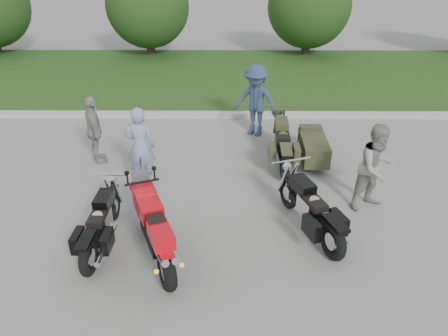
{
  "coord_description": "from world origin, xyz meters",
  "views": [
    {
      "loc": [
        0.45,
        -6.46,
        4.91
      ],
      "look_at": [
        0.39,
        1.22,
        0.8
      ],
      "focal_mm": 35.0,
      "sensor_mm": 36.0,
      "label": 1
    }
  ],
  "objects_px": {
    "person_denim": "(256,101)",
    "person_back": "(94,130)",
    "cruiser_right": "(312,212)",
    "cruiser_sidecar": "(300,147)",
    "sportbike_red": "(154,229)",
    "person_grey": "(376,167)",
    "person_stripe": "(140,146)",
    "cruiser_left": "(101,226)"
  },
  "relations": [
    {
      "from": "person_denim",
      "to": "person_back",
      "type": "relative_size",
      "value": 1.18
    },
    {
      "from": "person_stripe",
      "to": "person_grey",
      "type": "height_order",
      "value": "person_grey"
    },
    {
      "from": "person_stripe",
      "to": "person_denim",
      "type": "xyz_separation_m",
      "value": [
        2.64,
        2.68,
        0.09
      ]
    },
    {
      "from": "person_denim",
      "to": "cruiser_sidecar",
      "type": "bearing_deg",
      "value": -30.94
    },
    {
      "from": "person_grey",
      "to": "cruiser_left",
      "type": "bearing_deg",
      "value": 168.45
    },
    {
      "from": "sportbike_red",
      "to": "cruiser_right",
      "type": "relative_size",
      "value": 0.94
    },
    {
      "from": "person_back",
      "to": "cruiser_right",
      "type": "bearing_deg",
      "value": -145.86
    },
    {
      "from": "sportbike_red",
      "to": "person_stripe",
      "type": "distance_m",
      "value": 2.73
    },
    {
      "from": "cruiser_left",
      "to": "cruiser_right",
      "type": "xyz_separation_m",
      "value": [
        3.76,
        0.43,
        0.03
      ]
    },
    {
      "from": "person_stripe",
      "to": "person_back",
      "type": "height_order",
      "value": "person_stripe"
    },
    {
      "from": "cruiser_left",
      "to": "person_denim",
      "type": "xyz_separation_m",
      "value": [
        2.97,
        4.98,
        0.55
      ]
    },
    {
      "from": "sportbike_red",
      "to": "cruiser_right",
      "type": "bearing_deg",
      "value": -6.3
    },
    {
      "from": "person_stripe",
      "to": "person_grey",
      "type": "relative_size",
      "value": 0.99
    },
    {
      "from": "cruiser_sidecar",
      "to": "person_back",
      "type": "relative_size",
      "value": 1.49
    },
    {
      "from": "cruiser_sidecar",
      "to": "person_grey",
      "type": "relative_size",
      "value": 1.38
    },
    {
      "from": "cruiser_sidecar",
      "to": "person_denim",
      "type": "height_order",
      "value": "person_denim"
    },
    {
      "from": "cruiser_right",
      "to": "person_stripe",
      "type": "relative_size",
      "value": 1.28
    },
    {
      "from": "person_back",
      "to": "sportbike_red",
      "type": "bearing_deg",
      "value": -176.24
    },
    {
      "from": "cruiser_right",
      "to": "person_stripe",
      "type": "xyz_separation_m",
      "value": [
        -3.42,
        1.87,
        0.42
      ]
    },
    {
      "from": "cruiser_right",
      "to": "cruiser_sidecar",
      "type": "height_order",
      "value": "cruiser_sidecar"
    },
    {
      "from": "cruiser_left",
      "to": "person_denim",
      "type": "bearing_deg",
      "value": 61.04
    },
    {
      "from": "cruiser_right",
      "to": "person_stripe",
      "type": "bearing_deg",
      "value": 131.95
    },
    {
      "from": "cruiser_sidecar",
      "to": "person_grey",
      "type": "xyz_separation_m",
      "value": [
        1.17,
        -1.89,
        0.45
      ]
    },
    {
      "from": "cruiser_left",
      "to": "person_denim",
      "type": "height_order",
      "value": "person_denim"
    },
    {
      "from": "cruiser_right",
      "to": "cruiser_sidecar",
      "type": "xyz_separation_m",
      "value": [
        0.21,
        2.81,
        -0.02
      ]
    },
    {
      "from": "cruiser_left",
      "to": "person_stripe",
      "type": "xyz_separation_m",
      "value": [
        0.33,
        2.3,
        0.46
      ]
    },
    {
      "from": "person_back",
      "to": "cruiser_sidecar",
      "type": "bearing_deg",
      "value": -115.17
    },
    {
      "from": "person_grey",
      "to": "person_denim",
      "type": "bearing_deg",
      "value": 94.37
    },
    {
      "from": "cruiser_right",
      "to": "person_back",
      "type": "bearing_deg",
      "value": 129.16
    },
    {
      "from": "sportbike_red",
      "to": "person_back",
      "type": "distance_m",
      "value": 4.13
    },
    {
      "from": "person_denim",
      "to": "person_back",
      "type": "bearing_deg",
      "value": -127.28
    },
    {
      "from": "sportbike_red",
      "to": "person_grey",
      "type": "distance_m",
      "value": 4.46
    },
    {
      "from": "sportbike_red",
      "to": "cruiser_left",
      "type": "bearing_deg",
      "value": 139.61
    },
    {
      "from": "cruiser_left",
      "to": "person_back",
      "type": "height_order",
      "value": "person_back"
    },
    {
      "from": "cruiser_sidecar",
      "to": "person_denim",
      "type": "distance_m",
      "value": 2.07
    },
    {
      "from": "person_stripe",
      "to": "cruiser_left",
      "type": "bearing_deg",
      "value": 81.6
    },
    {
      "from": "sportbike_red",
      "to": "person_stripe",
      "type": "bearing_deg",
      "value": 82.47
    },
    {
      "from": "sportbike_red",
      "to": "person_stripe",
      "type": "xyz_separation_m",
      "value": [
        -0.67,
        2.64,
        0.27
      ]
    },
    {
      "from": "person_denim",
      "to": "person_grey",
      "type": "bearing_deg",
      "value": -29.82
    },
    {
      "from": "person_grey",
      "to": "person_stripe",
      "type": "bearing_deg",
      "value": 142.47
    },
    {
      "from": "cruiser_left",
      "to": "person_back",
      "type": "relative_size",
      "value": 1.32
    },
    {
      "from": "cruiser_sidecar",
      "to": "person_stripe",
      "type": "bearing_deg",
      "value": -164.12
    }
  ]
}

